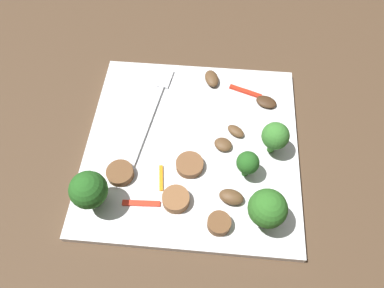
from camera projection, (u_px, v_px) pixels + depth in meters
ground_plane at (192, 148)px, 0.49m from camera, size 1.40×1.40×0.00m
plate at (192, 146)px, 0.48m from camera, size 0.28×0.28×0.01m
fork at (154, 109)px, 0.51m from camera, size 0.18×0.04×0.00m
broccoli_floret_0 at (248, 163)px, 0.43m from camera, size 0.03×0.03×0.04m
broccoli_floret_1 at (267, 209)px, 0.39m from camera, size 0.04×0.04×0.06m
broccoli_floret_2 at (275, 135)px, 0.44m from camera, size 0.03×0.03×0.05m
broccoli_floret_3 at (89, 190)px, 0.40m from camera, size 0.04×0.04×0.06m
sausage_slice_0 at (120, 173)px, 0.45m from camera, size 0.04×0.04×0.01m
sausage_slice_1 at (186, 165)px, 0.45m from camera, size 0.05×0.05×0.01m
sausage_slice_2 at (176, 199)px, 0.43m from camera, size 0.05×0.05×0.01m
sausage_slice_3 at (219, 223)px, 0.41m from camera, size 0.04×0.04×0.01m
mushroom_0 at (266, 102)px, 0.51m from camera, size 0.03×0.04×0.01m
mushroom_1 at (212, 78)px, 0.53m from camera, size 0.04×0.03×0.01m
mushroom_2 at (236, 131)px, 0.48m from camera, size 0.03×0.03×0.01m
mushroom_3 at (223, 146)px, 0.47m from camera, size 0.03×0.03×0.01m
mushroom_4 at (231, 197)px, 0.43m from camera, size 0.03×0.03×0.01m
pepper_strip_0 at (161, 178)px, 0.45m from camera, size 0.04×0.01×0.00m
pepper_strip_1 at (246, 91)px, 0.52m from camera, size 0.02×0.05×0.00m
pepper_strip_2 at (141, 203)px, 0.43m from camera, size 0.01×0.05×0.00m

